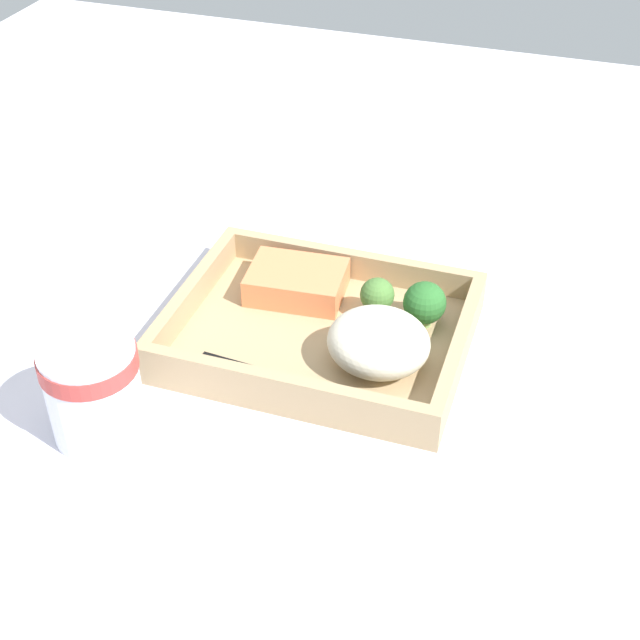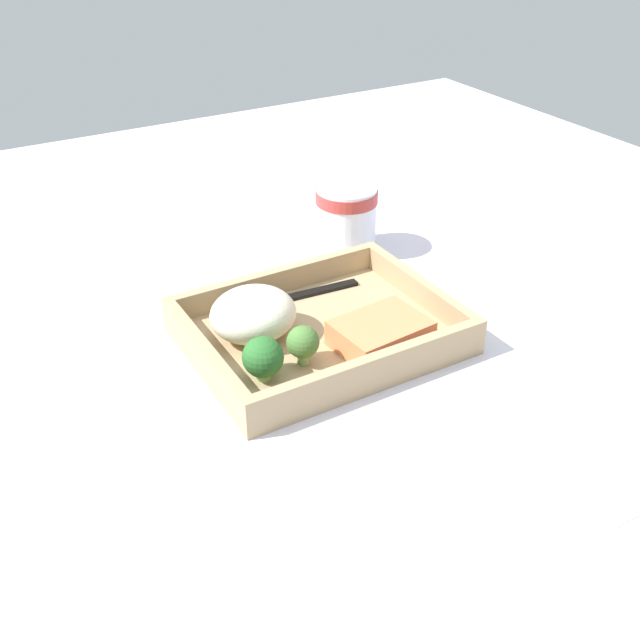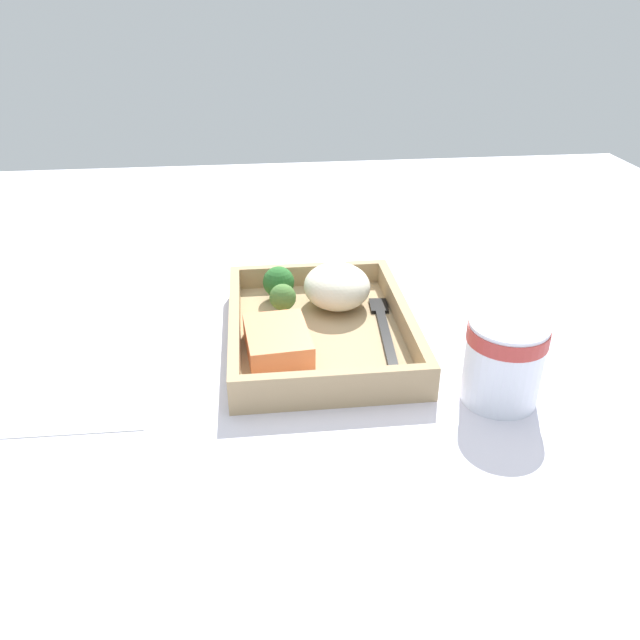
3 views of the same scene
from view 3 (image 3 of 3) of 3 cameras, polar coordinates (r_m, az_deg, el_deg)
ground_plane at (r=74.92cm, az=0.00°, el=-2.47°), size 160.00×160.00×2.00cm
takeout_tray at (r=74.10cm, az=0.00°, el=-1.42°), size 27.16×21.10×1.20cm
tray_rim at (r=73.10cm, az=0.00°, el=-0.06°), size 27.16×21.10×2.83cm
salmon_fillet at (r=69.21cm, az=-3.91°, el=-1.96°), size 9.82×7.58×2.79cm
mashed_potatoes at (r=78.41cm, az=1.56°, el=3.10°), size 9.12×8.36×5.35cm
broccoli_floret_1 at (r=80.16cm, az=-3.80°, el=3.43°), size 4.04×4.04×4.50cm
broccoli_floret_2 at (r=76.12cm, az=-3.42°, el=2.01°), size 3.28×3.28×4.19cm
fork at (r=74.86cm, az=5.82°, el=-0.52°), size 15.88×2.92×0.44cm
paper_cup at (r=64.51cm, az=16.48°, el=-3.31°), size 7.91×7.91×8.84cm
receipt_slip at (r=67.96cm, az=-21.78°, el=-7.42°), size 8.82×15.69×0.24cm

